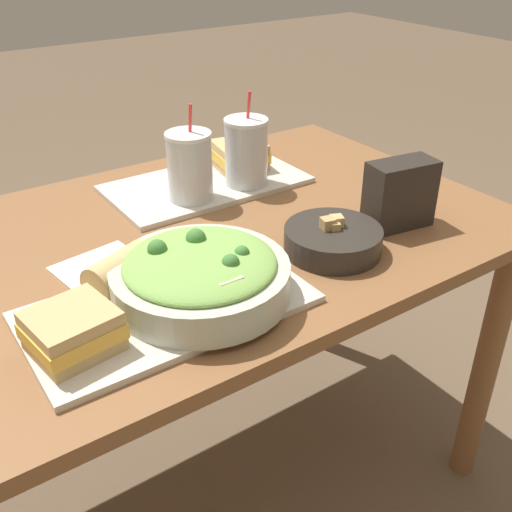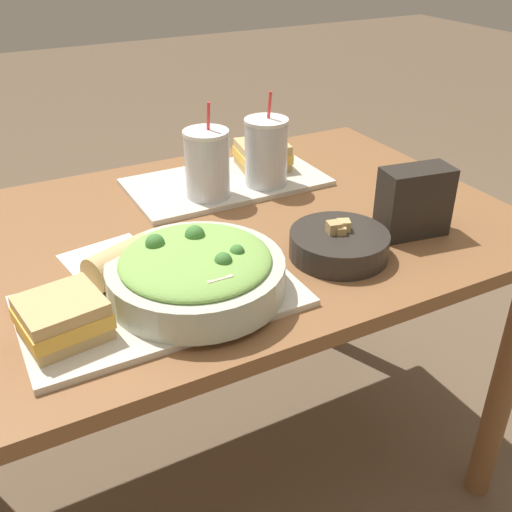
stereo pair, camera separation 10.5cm
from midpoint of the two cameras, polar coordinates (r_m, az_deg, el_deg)
ground_plane at (r=1.70m, az=-6.86°, el=-20.66°), size 12.00×12.00×0.00m
dining_table at (r=1.28m, az=-8.59°, el=-2.12°), size 1.33×0.82×0.74m
tray_near at (r=1.00m, az=-11.41°, el=-4.90°), size 0.46×0.26×0.01m
tray_far at (r=1.44m, az=-6.88°, el=6.78°), size 0.46×0.26×0.01m
salad_bowl at (r=0.99m, az=-8.36°, el=-1.81°), size 0.30×0.30×0.10m
soup_bowl at (r=1.14m, az=4.73°, el=1.55°), size 0.19×0.19×0.07m
sandwich_near at (r=0.92m, az=-20.25°, el=-6.82°), size 0.14×0.13×0.06m
baguette_near at (r=1.04m, az=-15.59°, el=-1.40°), size 0.14×0.11×0.06m
sandwich_far at (r=1.50m, az=-3.64°, el=9.54°), size 0.14×0.13×0.06m
drink_cup_dark at (r=1.32m, az=-8.60°, el=8.21°), size 0.10×0.10×0.21m
drink_cup_red at (r=1.39m, az=-3.13°, el=9.64°), size 0.10×0.10×0.22m
chip_bag at (r=1.24m, az=11.19°, el=5.73°), size 0.15×0.09×0.14m
napkin_folded at (r=1.16m, az=-17.39°, el=-0.87°), size 0.17×0.13×0.00m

